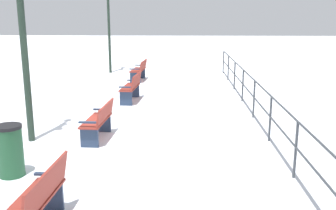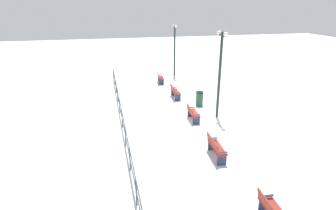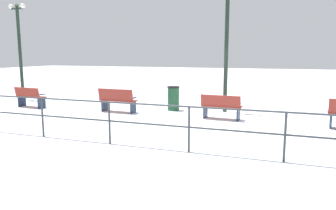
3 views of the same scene
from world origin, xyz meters
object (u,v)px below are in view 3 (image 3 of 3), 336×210
Objects in this scene: bench_fifth at (30,97)px; lamppost_middle at (227,33)px; trash_bin at (173,98)px; bench_third at (221,106)px; lamppost_far at (19,41)px; bench_fourth at (117,100)px.

lamppost_middle is at bearing -71.22° from bench_fifth.
trash_bin is (-0.39, 1.98, -2.53)m from lamppost_middle.
bench_fifth is (-0.23, 8.00, 0.00)m from bench_third.
lamppost_far is at bearing 55.51° from bench_fifth.
lamppost_far is (1.56, 6.09, 2.34)m from bench_fourth.
bench_third is 2.43m from trash_bin.
bench_fourth is at bearing 122.08° from trash_bin.
bench_fourth is 6.71m from lamppost_far.
bench_fourth reaches higher than bench_fifth.
lamppost_far is (1.78, 2.09, 2.37)m from bench_fifth.
lamppost_middle is 5.13× the size of trash_bin.
lamppost_middle is at bearing -78.91° from trash_bin.
lamppost_middle is (1.78, -7.85, 2.56)m from bench_fifth.
trash_bin is at bearing -92.79° from lamppost_far.
trash_bin is at bearing -55.50° from bench_fourth.
trash_bin is (1.17, -1.86, -0.00)m from bench_fourth.
bench_third is 0.30× the size of lamppost_far.
lamppost_far reaches higher than trash_bin.
bench_third is 0.28× the size of lamppost_middle.
bench_third is at bearing -118.74° from trash_bin.
lamppost_middle is 3.23m from trash_bin.
bench_third is at bearing -82.41° from bench_fifth.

